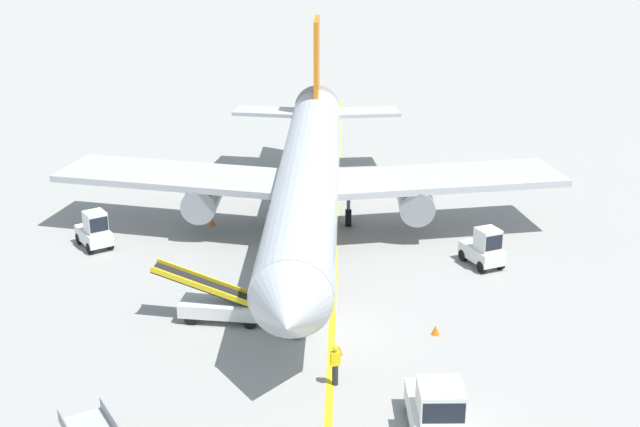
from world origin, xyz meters
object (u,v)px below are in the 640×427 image
Objects in this scene: baggage_tug_near_wing at (484,249)px; safety_cone_nose_left at (436,330)px; pushback_tug at (438,410)px; belt_loader_forward_hold at (221,304)px; safety_cone_nose_right at (213,222)px; ground_crew_marshaller at (335,363)px; baggage_tug_by_cargo_door at (94,231)px; airliner at (308,176)px; safety_cone_wingtip_left at (338,350)px.

baggage_tug_near_wing is 5.94× the size of safety_cone_nose_left.
pushback_tug is 0.76× the size of belt_loader_forward_hold.
safety_cone_nose_right is at bearing 86.06° from belt_loader_forward_hold.
pushback_tug reaches higher than safety_cone_nose_left.
safety_cone_nose_left is (5.14, 3.03, -0.69)m from ground_crew_marshaller.
belt_loader_forward_hold is at bearing -93.94° from safety_cone_nose_right.
safety_cone_nose_left is at bearing -20.96° from belt_loader_forward_hold.
baggage_tug_by_cargo_door is at bearing 137.43° from safety_cone_nose_left.
baggage_tug_by_cargo_door is (-12.01, 20.33, -0.07)m from pushback_tug.
belt_loader_forward_hold reaches higher than safety_cone_nose_left.
airliner is 79.35× the size of safety_cone_nose_right.
safety_cone_nose_left and safety_cone_nose_right have the same top height.
baggage_tug_near_wing is 0.51× the size of belt_loader_forward_hold.
airliner reaches higher than safety_cone_nose_right.
pushback_tug reaches higher than safety_cone_wingtip_left.
pushback_tug is at bearing -71.89° from safety_cone_wingtip_left.
baggage_tug_near_wing and baggage_tug_by_cargo_door have the same top height.
safety_cone_wingtip_left is at bearing -141.88° from baggage_tug_near_wing.
safety_cone_nose_left is at bearing 10.36° from safety_cone_wingtip_left.
safety_cone_nose_left is 1.00× the size of safety_cone_wingtip_left.
airliner reaches higher than safety_cone_nose_left.
baggage_tug_near_wing reaches higher than safety_cone_nose_left.
belt_loader_forward_hold is at bearing 121.46° from pushback_tug.
baggage_tug_near_wing is at bearing 43.66° from ground_crew_marshaller.
belt_loader_forward_hold is 11.92m from safety_cone_nose_right.
baggage_tug_near_wing is at bearing 53.28° from safety_cone_nose_left.
airliner is 12.89× the size of baggage_tug_by_cargo_door.
safety_cone_nose_right is (-5.08, 2.55, -3.20)m from airliner.
baggage_tug_by_cargo_door is 19.65m from safety_cone_nose_left.
baggage_tug_near_wing reaches higher than safety_cone_nose_right.
baggage_tug_by_cargo_door is 11.40m from belt_loader_forward_hold.
airliner is 20.54× the size of ground_crew_marshaller.
safety_cone_nose_right is (-8.00, 15.26, 0.00)m from safety_cone_nose_left.
ground_crew_marshaller is at bearing -81.11° from safety_cone_nose_right.
baggage_tug_near_wing is 1.54× the size of ground_crew_marshaller.
baggage_tug_by_cargo_door is (-11.54, 0.58, -2.49)m from airliner.
ground_crew_marshaller reaches higher than safety_cone_nose_right.
pushback_tug is 4.83m from ground_crew_marshaller.
safety_cone_nose_right is at bearing 117.67° from safety_cone_nose_left.
pushback_tug is 8.89× the size of safety_cone_nose_right.
baggage_tug_by_cargo_door reaches higher than safety_cone_nose_right.
baggage_tug_by_cargo_door is at bearing 119.73° from ground_crew_marshaller.
safety_cone_nose_right is (-5.56, 22.30, -0.77)m from pushback_tug.
ground_crew_marshaller is at bearing -60.16° from belt_loader_forward_hold.
airliner is 11.82m from baggage_tug_by_cargo_door.
baggage_tug_near_wing is 0.96× the size of baggage_tug_by_cargo_door.
airliner is at bearing 91.39° from pushback_tug.
pushback_tug is 1.44× the size of baggage_tug_by_cargo_door.
airliner is 8.93× the size of pushback_tug.
baggage_tug_near_wing reaches higher than ground_crew_marshaller.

